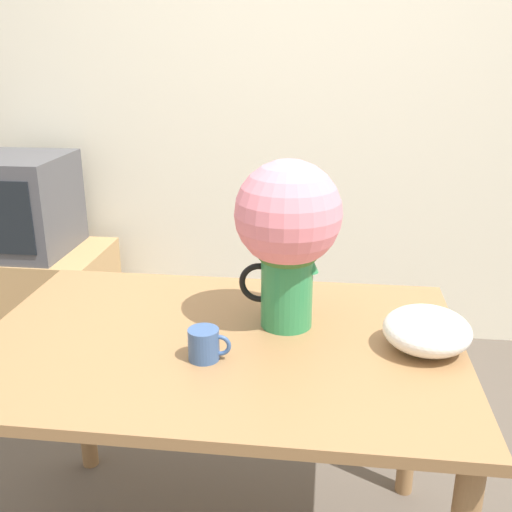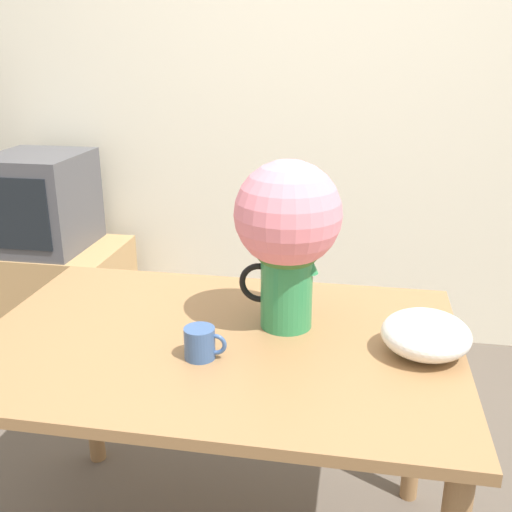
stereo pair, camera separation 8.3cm
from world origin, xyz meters
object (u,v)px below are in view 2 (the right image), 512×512
Objects in this scene: flower_vase at (288,228)px; coffee_mug at (201,343)px; tv_set at (41,201)px; white_bowl at (426,334)px.

flower_vase is 4.31× the size of coffee_mug.
flower_vase is at bearing -39.88° from tv_set.
coffee_mug is at bearing -130.32° from flower_vase.
flower_vase is 0.96× the size of tv_set.
coffee_mug is at bearing -167.88° from white_bowl.
tv_set is at bearing 131.02° from coffee_mug.
coffee_mug is at bearing -48.98° from tv_set.
flower_vase reaches higher than white_bowl.
coffee_mug is 0.22× the size of tv_set.
flower_vase is 1.84m from tv_set.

